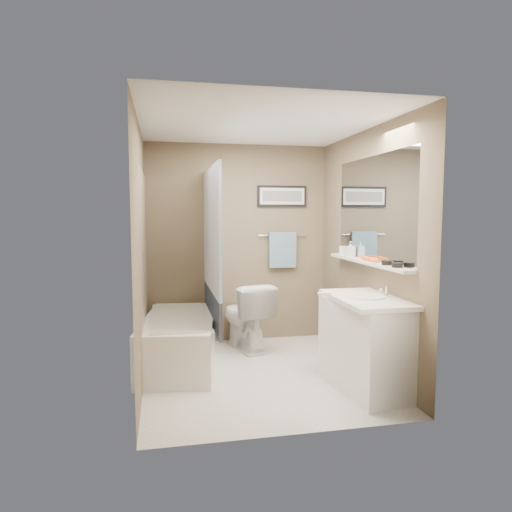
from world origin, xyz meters
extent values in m
plane|color=beige|center=(0.00, 0.00, 0.00)|extent=(2.50, 2.50, 0.00)
cube|color=white|center=(0.00, 0.00, 2.38)|extent=(2.20, 2.50, 0.04)
cube|color=brown|center=(0.00, 1.23, 1.20)|extent=(2.20, 0.04, 2.40)
cube|color=brown|center=(0.00, -1.23, 1.20)|extent=(2.20, 0.04, 2.40)
cube|color=brown|center=(-1.08, 0.00, 1.20)|extent=(0.04, 2.50, 2.40)
cube|color=brown|center=(1.08, 0.00, 1.20)|extent=(0.04, 2.50, 2.40)
cube|color=tan|center=(-1.09, 0.50, 1.00)|extent=(0.02, 1.55, 2.00)
cylinder|color=silver|center=(-0.40, 0.50, 2.05)|extent=(0.02, 1.55, 0.02)
cube|color=white|center=(-0.40, 0.50, 1.40)|extent=(0.03, 1.45, 1.28)
cube|color=#263346|center=(-0.40, 0.50, 0.58)|extent=(0.03, 1.45, 0.36)
cube|color=silver|center=(1.09, -0.15, 1.62)|extent=(0.02, 1.60, 1.00)
cube|color=silver|center=(1.04, -0.15, 1.10)|extent=(0.12, 1.60, 0.03)
cylinder|color=silver|center=(0.55, 1.22, 1.30)|extent=(0.60, 0.02, 0.02)
cube|color=#8DB8CD|center=(0.55, 1.20, 1.12)|extent=(0.34, 0.05, 0.44)
cube|color=black|center=(0.55, 1.23, 1.78)|extent=(0.62, 0.02, 0.26)
cube|color=white|center=(0.55, 1.22, 1.78)|extent=(0.56, 0.00, 0.20)
cube|color=#595959|center=(0.55, 1.22, 1.78)|extent=(0.50, 0.00, 0.13)
cube|color=silver|center=(0.55, -1.24, 1.00)|extent=(0.80, 0.02, 2.00)
cylinder|color=silver|center=(0.22, -1.19, 1.00)|extent=(0.10, 0.02, 0.02)
cube|color=white|center=(-0.75, 0.45, 0.25)|extent=(0.90, 1.58, 0.50)
cube|color=beige|center=(-0.75, 0.45, 0.50)|extent=(0.56, 1.36, 0.02)
imported|color=white|center=(0.02, 0.86, 0.39)|extent=(0.62, 0.85, 0.78)
cube|color=white|center=(0.85, -0.58, 0.40)|extent=(0.60, 0.95, 0.80)
cube|color=white|center=(0.84, -0.58, 0.82)|extent=(0.54, 0.96, 0.04)
cylinder|color=white|center=(0.83, -0.58, 0.85)|extent=(0.34, 0.34, 0.01)
cylinder|color=silver|center=(1.03, -0.58, 0.89)|extent=(0.02, 0.02, 0.10)
sphere|color=silver|center=(1.03, -0.48, 0.87)|extent=(0.05, 0.05, 0.05)
cylinder|color=black|center=(1.04, -0.74, 1.14)|extent=(0.09, 0.09, 0.04)
cylinder|color=black|center=(1.04, -0.56, 1.14)|extent=(0.09, 0.09, 0.04)
cylinder|color=orange|center=(1.04, -0.28, 1.14)|extent=(0.06, 0.22, 0.04)
cylinder|color=#E24D20|center=(1.04, -0.14, 1.14)|extent=(0.06, 0.22, 0.04)
cube|color=pink|center=(1.04, -0.01, 1.12)|extent=(0.03, 0.16, 0.01)
cylinder|color=silver|center=(1.04, 0.45, 1.17)|extent=(0.08, 0.08, 0.10)
imported|color=#999999|center=(1.04, 0.24, 1.20)|extent=(0.08, 0.08, 0.16)
camera|label=1|loc=(-0.90, -4.24, 1.57)|focal=32.00mm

